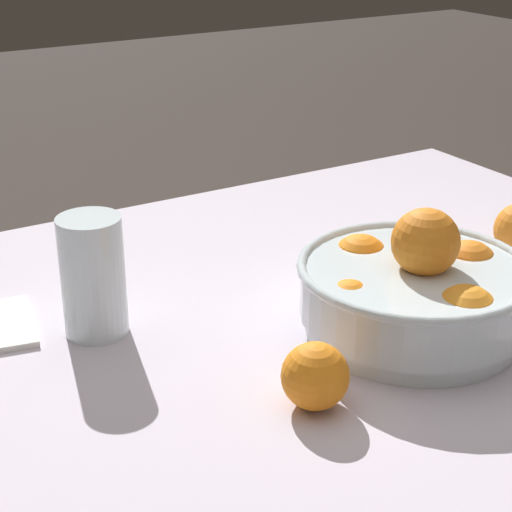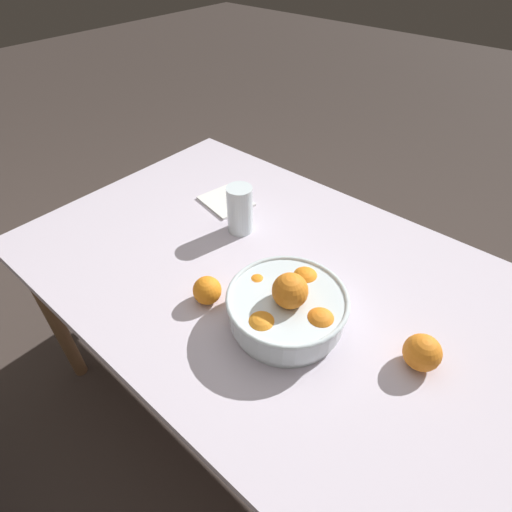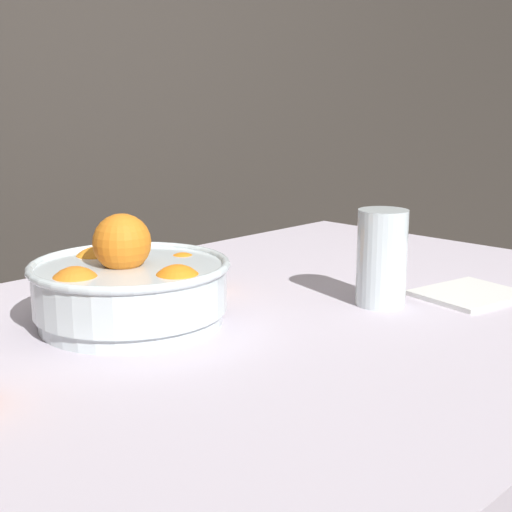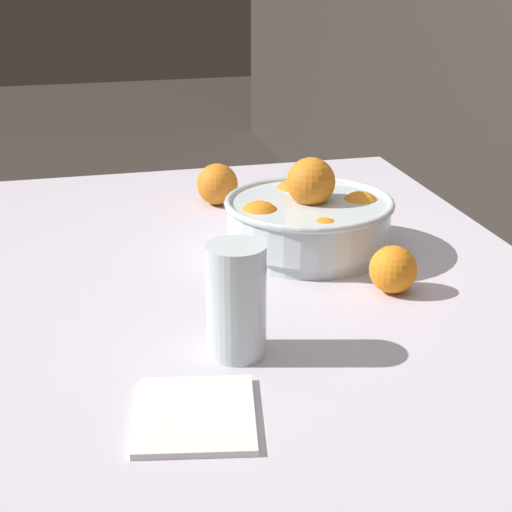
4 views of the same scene
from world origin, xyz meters
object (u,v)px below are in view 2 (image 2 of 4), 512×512
(fruit_bowl, at_px, (287,307))
(orange_loose_front, at_px, (207,290))
(juice_glass, at_px, (240,211))
(orange_loose_near_bowl, at_px, (422,352))

(fruit_bowl, distance_m, orange_loose_front, 0.21)
(juice_glass, height_order, orange_loose_near_bowl, juice_glass)
(juice_glass, xyz_separation_m, orange_loose_front, (-0.14, 0.28, -0.03))
(orange_loose_near_bowl, xyz_separation_m, orange_loose_front, (0.49, 0.17, -0.00))
(fruit_bowl, bearing_deg, orange_loose_near_bowl, -161.29)
(orange_loose_front, bearing_deg, fruit_bowl, -159.46)
(fruit_bowl, xyz_separation_m, orange_loose_near_bowl, (-0.29, -0.10, -0.02))
(fruit_bowl, distance_m, orange_loose_near_bowl, 0.31)
(fruit_bowl, height_order, juice_glass, fruit_bowl)
(orange_loose_near_bowl, height_order, orange_loose_front, orange_loose_near_bowl)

